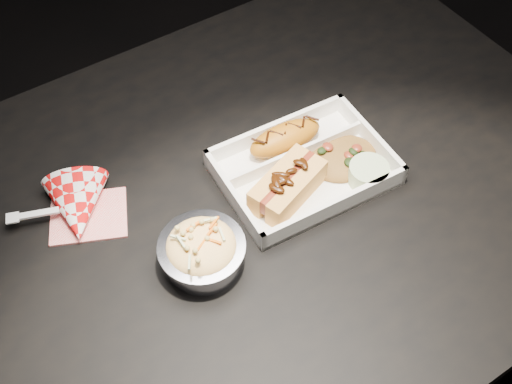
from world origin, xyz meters
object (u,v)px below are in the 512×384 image
dining_table (234,240)px  hotdog (288,184)px  foil_coleslaw_cup (202,250)px  fried_pastry (285,138)px  napkin_fork (77,208)px  food_tray (303,170)px

dining_table → hotdog: size_ratio=9.01×
hotdog → foil_coleslaw_cup: size_ratio=1.12×
hotdog → fried_pastry: bearing=38.5°
hotdog → napkin_fork: bearing=133.9°
fried_pastry → hotdog: 0.09m
fried_pastry → hotdog: size_ratio=0.92×
food_tray → fried_pastry: 0.06m
food_tray → foil_coleslaw_cup: bearing=-161.9°
dining_table → fried_pastry: 0.18m
napkin_fork → food_tray: bearing=0.5°
hotdog → foil_coleslaw_cup: 0.16m
dining_table → hotdog: (0.08, -0.03, 0.12)m
dining_table → foil_coleslaw_cup: bearing=-144.3°
napkin_fork → fried_pastry: bearing=9.8°
food_tray → napkin_fork: (-0.32, 0.12, 0.01)m
foil_coleslaw_cup → napkin_fork: foil_coleslaw_cup is taller
foil_coleslaw_cup → napkin_fork: (-0.11, 0.17, -0.02)m
dining_table → food_tray: (0.12, -0.01, 0.10)m
dining_table → foil_coleslaw_cup: foil_coleslaw_cup is taller
dining_table → hotdog: hotdog is taller
fried_pastry → foil_coleslaw_cup: bearing=-153.0°
hotdog → napkin_fork: size_ratio=0.76×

